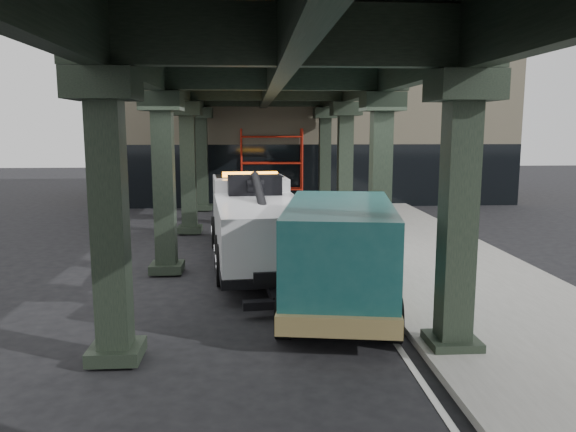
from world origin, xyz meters
name	(u,v)px	position (x,y,z in m)	size (l,w,h in m)	color
ground	(293,292)	(0.00, 0.00, 0.00)	(90.00, 90.00, 0.00)	black
sidewalk	(443,266)	(4.50, 2.00, 0.07)	(5.00, 40.00, 0.15)	gray
lane_stripe	(347,270)	(1.70, 2.00, 0.01)	(0.12, 38.00, 0.01)	silver
viaduct	(273,75)	(-0.40, 2.00, 5.46)	(7.40, 32.00, 6.40)	black
building	(302,128)	(2.00, 20.00, 4.00)	(22.00, 10.00, 8.00)	#C6B793
scaffolding	(272,167)	(0.00, 14.64, 2.11)	(3.08, 0.88, 4.00)	red
tow_truck	(256,219)	(-0.89, 3.02, 1.35)	(3.11, 8.60, 2.76)	black
towed_van	(340,252)	(0.94, -1.37, 1.32)	(3.22, 6.31, 2.45)	#134544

